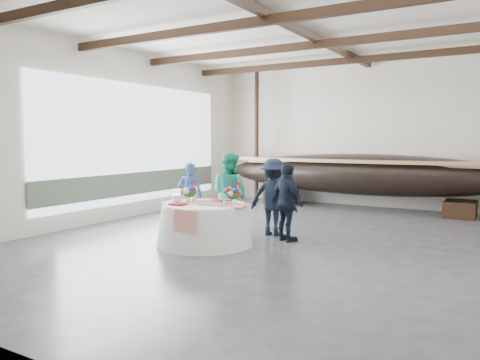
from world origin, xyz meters
The scene contains 14 objects.
floor centered at (0.00, 0.00, 0.00)m, with size 10.00×12.00×0.01m, color #3D3D42.
wall_back centered at (0.00, 6.00, 2.25)m, with size 10.00×0.02×4.50m, color silver.
wall_front centered at (0.00, -6.00, 2.25)m, with size 10.00×0.02×4.50m, color silver.
wall_left centered at (-5.00, 0.00, 2.25)m, with size 0.02×12.00×4.50m, color silver.
ceiling centered at (0.00, 0.00, 4.50)m, with size 10.00×12.00×0.01m, color white.
pavilion_structure centered at (0.00, 0.86, 4.00)m, with size 9.80×11.76×4.50m.
open_bay centered at (-4.95, 1.00, 1.83)m, with size 0.03×7.00×3.20m.
longboat_display centered at (0.09, 5.10, 1.07)m, with size 8.95×1.79×1.68m.
banquet_table centered at (-1.30, -1.12, 0.41)m, with size 1.92×1.92×0.83m.
tabletop_items centered at (-1.31, -0.97, 0.97)m, with size 1.84×1.02×0.40m.
guest_woman_blue centered at (-2.46, -0.02, 0.79)m, with size 0.57×0.38×1.57m, color navy.
guest_woman_teal centered at (-1.47, 0.10, 0.90)m, with size 0.88×0.68×1.81m, color #1FA380.
guest_man_left centered at (-0.53, 0.42, 0.84)m, with size 1.09×0.63×1.69m, color black.
guest_man_right centered at (0.00, -0.01, 0.81)m, with size 0.95×0.40×1.62m, color black.
Camera 1 is at (4.01, -8.71, 2.11)m, focal length 35.00 mm.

